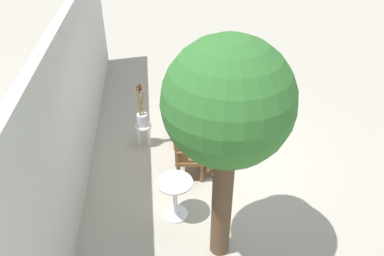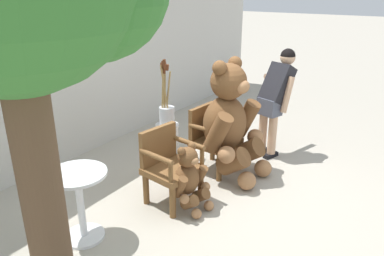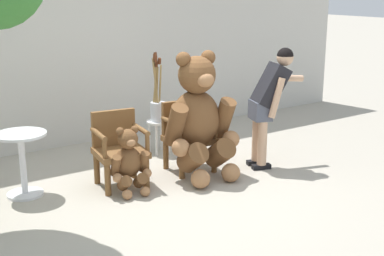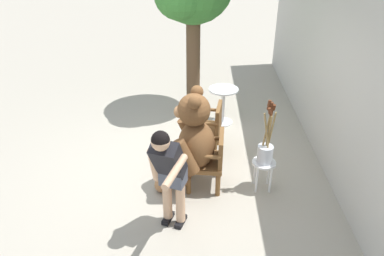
{
  "view_description": "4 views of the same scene",
  "coord_description": "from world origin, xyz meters",
  "px_view_note": "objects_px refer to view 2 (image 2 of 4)",
  "views": [
    {
      "loc": [
        -5.82,
        1.02,
        4.58
      ],
      "look_at": [
        -0.2,
        0.37,
        0.82
      ],
      "focal_mm": 35.0,
      "sensor_mm": 36.0,
      "label": 1
    },
    {
      "loc": [
        -3.48,
        -1.79,
        2.34
      ],
      "look_at": [
        -0.2,
        0.36,
        0.83
      ],
      "focal_mm": 35.0,
      "sensor_mm": 36.0,
      "label": 2
    },
    {
      "loc": [
        -3.12,
        -4.85,
        2.27
      ],
      "look_at": [
        0.31,
        0.13,
        0.65
      ],
      "focal_mm": 50.0,
      "sensor_mm": 36.0,
      "label": 3
    },
    {
      "loc": [
        4.99,
        0.37,
        3.46
      ],
      "look_at": [
        -0.11,
        0.23,
        0.64
      ],
      "focal_mm": 35.0,
      "sensor_mm": 36.0,
      "label": 4
    }
  ],
  "objects_px": {
    "teddy_bear_large": "(230,121)",
    "teddy_bear_small": "(189,178)",
    "white_stool": "(167,131)",
    "brush_bucket": "(166,110)",
    "person_visitor": "(276,94)",
    "wooden_chair_right": "(212,137)",
    "round_side_table": "(80,198)",
    "wooden_chair_left": "(169,164)"
  },
  "relations": [
    {
      "from": "teddy_bear_large",
      "to": "teddy_bear_small",
      "type": "bearing_deg",
      "value": -178.87
    },
    {
      "from": "white_stool",
      "to": "brush_bucket",
      "type": "distance_m",
      "value": 0.33
    },
    {
      "from": "teddy_bear_small",
      "to": "person_visitor",
      "type": "xyz_separation_m",
      "value": [
        1.89,
        -0.21,
        0.54
      ]
    },
    {
      "from": "wooden_chair_right",
      "to": "white_stool",
      "type": "distance_m",
      "value": 0.79
    },
    {
      "from": "wooden_chair_right",
      "to": "round_side_table",
      "type": "height_order",
      "value": "wooden_chair_right"
    },
    {
      "from": "wooden_chair_right",
      "to": "teddy_bear_small",
      "type": "bearing_deg",
      "value": -163.83
    },
    {
      "from": "wooden_chair_left",
      "to": "teddy_bear_small",
      "type": "xyz_separation_m",
      "value": [
        -0.01,
        -0.28,
        -0.09
      ]
    },
    {
      "from": "wooden_chair_left",
      "to": "person_visitor",
      "type": "distance_m",
      "value": 1.99
    },
    {
      "from": "wooden_chair_left",
      "to": "person_visitor",
      "type": "relative_size",
      "value": 0.56
    },
    {
      "from": "brush_bucket",
      "to": "wooden_chair_left",
      "type": "bearing_deg",
      "value": -141.96
    },
    {
      "from": "teddy_bear_large",
      "to": "person_visitor",
      "type": "distance_m",
      "value": 0.97
    },
    {
      "from": "teddy_bear_small",
      "to": "white_stool",
      "type": "height_order",
      "value": "teddy_bear_small"
    },
    {
      "from": "wooden_chair_left",
      "to": "person_visitor",
      "type": "bearing_deg",
      "value": -14.64
    },
    {
      "from": "brush_bucket",
      "to": "round_side_table",
      "type": "relative_size",
      "value": 1.32
    },
    {
      "from": "person_visitor",
      "to": "round_side_table",
      "type": "height_order",
      "value": "person_visitor"
    },
    {
      "from": "wooden_chair_right",
      "to": "person_visitor",
      "type": "xyz_separation_m",
      "value": [
        0.91,
        -0.49,
        0.45
      ]
    },
    {
      "from": "teddy_bear_small",
      "to": "round_side_table",
      "type": "xyz_separation_m",
      "value": [
        -1.01,
        0.58,
        0.08
      ]
    },
    {
      "from": "teddy_bear_small",
      "to": "person_visitor",
      "type": "height_order",
      "value": "person_visitor"
    },
    {
      "from": "wooden_chair_right",
      "to": "brush_bucket",
      "type": "bearing_deg",
      "value": 86.36
    },
    {
      "from": "teddy_bear_small",
      "to": "round_side_table",
      "type": "relative_size",
      "value": 1.05
    },
    {
      "from": "teddy_bear_large",
      "to": "white_stool",
      "type": "distance_m",
      "value": 1.12
    },
    {
      "from": "teddy_bear_large",
      "to": "white_stool",
      "type": "relative_size",
      "value": 3.31
    },
    {
      "from": "person_visitor",
      "to": "white_stool",
      "type": "distance_m",
      "value": 1.63
    },
    {
      "from": "teddy_bear_small",
      "to": "wooden_chair_right",
      "type": "bearing_deg",
      "value": 16.17
    },
    {
      "from": "teddy_bear_large",
      "to": "round_side_table",
      "type": "relative_size",
      "value": 2.11
    },
    {
      "from": "wooden_chair_right",
      "to": "teddy_bear_large",
      "type": "relative_size",
      "value": 0.56
    },
    {
      "from": "teddy_bear_large",
      "to": "person_visitor",
      "type": "bearing_deg",
      "value": -13.75
    },
    {
      "from": "wooden_chair_right",
      "to": "teddy_bear_small",
      "type": "distance_m",
      "value": 1.02
    },
    {
      "from": "white_stool",
      "to": "brush_bucket",
      "type": "height_order",
      "value": "brush_bucket"
    },
    {
      "from": "teddy_bear_small",
      "to": "wooden_chair_left",
      "type": "bearing_deg",
      "value": 87.02
    },
    {
      "from": "round_side_table",
      "to": "teddy_bear_large",
      "type": "bearing_deg",
      "value": -15.79
    },
    {
      "from": "brush_bucket",
      "to": "teddy_bear_large",
      "type": "bearing_deg",
      "value": -93.32
    },
    {
      "from": "white_stool",
      "to": "brush_bucket",
      "type": "xyz_separation_m",
      "value": [
        -0.0,
        0.0,
        0.33
      ]
    },
    {
      "from": "teddy_bear_large",
      "to": "brush_bucket",
      "type": "height_order",
      "value": "teddy_bear_large"
    },
    {
      "from": "white_stool",
      "to": "round_side_table",
      "type": "relative_size",
      "value": 0.64
    },
    {
      "from": "white_stool",
      "to": "person_visitor",
      "type": "bearing_deg",
      "value": -56.01
    },
    {
      "from": "wooden_chair_right",
      "to": "teddy_bear_large",
      "type": "bearing_deg",
      "value": -92.37
    },
    {
      "from": "teddy_bear_small",
      "to": "round_side_table",
      "type": "height_order",
      "value": "teddy_bear_small"
    },
    {
      "from": "person_visitor",
      "to": "white_stool",
      "type": "height_order",
      "value": "person_visitor"
    },
    {
      "from": "teddy_bear_large",
      "to": "white_stool",
      "type": "xyz_separation_m",
      "value": [
        0.06,
        1.05,
        -0.39
      ]
    },
    {
      "from": "wooden_chair_right",
      "to": "round_side_table",
      "type": "relative_size",
      "value": 1.19
    },
    {
      "from": "wooden_chair_left",
      "to": "teddy_bear_small",
      "type": "relative_size",
      "value": 1.13
    }
  ]
}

